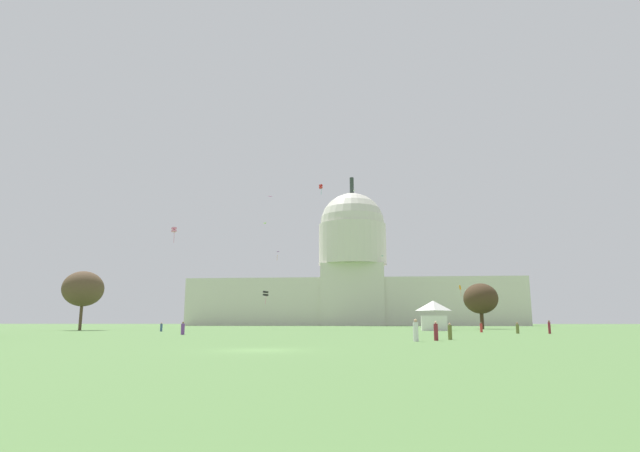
{
  "coord_description": "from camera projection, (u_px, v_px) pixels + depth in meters",
  "views": [
    {
      "loc": [
        6.11,
        -28.86,
        1.54
      ],
      "look_at": [
        -3.9,
        76.46,
        21.27
      ],
      "focal_mm": 28.95,
      "sensor_mm": 36.0,
      "label": 1
    }
  ],
  "objects": [
    {
      "name": "ground_plane",
      "position": [
        259.0,
        350.0,
        28.53
      ],
      "size": [
        800.0,
        800.0,
        0.0
      ],
      "primitive_type": "plane",
      "color": "#567F42"
    },
    {
      "name": "capitol_building",
      "position": [
        353.0,
        276.0,
        223.0
      ],
      "size": [
        142.13,
        29.39,
        65.21
      ],
      "color": "beige",
      "rests_on": "ground_plane"
    },
    {
      "name": "kite_white_high",
      "position": [
        355.0,
        192.0,
        178.54
      ],
      "size": [
        0.93,
        1.29,
        0.24
      ],
      "rotation": [
        0.0,
        0.0,
        1.9
      ],
      "color": "white"
    },
    {
      "name": "kite_orange_low",
      "position": [
        460.0,
        288.0,
        177.85
      ],
      "size": [
        0.74,
        0.96,
        3.87
      ],
      "rotation": [
        0.0,
        0.0,
        4.66
      ],
      "color": "orange"
    },
    {
      "name": "person_purple_front_center",
      "position": [
        183.0,
        329.0,
        63.71
      ],
      "size": [
        0.49,
        0.49,
        1.58
      ],
      "rotation": [
        0.0,
        0.0,
        1.68
      ],
      "color": "#703D93",
      "rests_on": "ground_plane"
    },
    {
      "name": "kite_turquoise_mid",
      "position": [
        383.0,
        256.0,
        200.0
      ],
      "size": [
        1.05,
        1.46,
        0.21
      ],
      "rotation": [
        0.0,
        0.0,
        1.18
      ],
      "color": "teal"
    },
    {
      "name": "person_maroon_lawn_far_right",
      "position": [
        436.0,
        332.0,
        43.26
      ],
      "size": [
        0.45,
        0.45,
        1.61
      ],
      "rotation": [
        0.0,
        0.0,
        0.33
      ],
      "color": "maroon",
      "rests_on": "ground_plane"
    },
    {
      "name": "kite_pink_low",
      "position": [
        174.0,
        230.0,
        91.53
      ],
      "size": [
        1.01,
        1.01,
        2.81
      ],
      "rotation": [
        0.0,
        0.0,
        0.84
      ],
      "color": "pink"
    },
    {
      "name": "kite_violet_mid",
      "position": [
        276.0,
        253.0,
        187.75
      ],
      "size": [
        1.57,
        1.98,
        2.98
      ],
      "rotation": [
        0.0,
        0.0,
        5.19
      ],
      "color": "purple"
    },
    {
      "name": "person_white_aisle_center",
      "position": [
        416.0,
        331.0,
        41.61
      ],
      "size": [
        0.58,
        0.58,
        1.79
      ],
      "rotation": [
        0.0,
        0.0,
        2.35
      ],
      "color": "silver",
      "rests_on": "ground_plane"
    },
    {
      "name": "person_olive_near_tent",
      "position": [
        450.0,
        332.0,
        45.47
      ],
      "size": [
        0.5,
        0.5,
        1.47
      ],
      "rotation": [
        0.0,
        0.0,
        0.58
      ],
      "color": "olive",
      "rests_on": "ground_plane"
    },
    {
      "name": "kite_red_high",
      "position": [
        321.0,
        187.0,
        141.35
      ],
      "size": [
        1.03,
        0.98,
        2.87
      ],
      "rotation": [
        0.0,
        0.0,
        4.58
      ],
      "color": "red"
    },
    {
      "name": "kite_magenta_high",
      "position": [
        270.0,
        197.0,
        164.78
      ],
      "size": [
        1.56,
        1.32,
        0.35
      ],
      "rotation": [
        0.0,
        0.0,
        3.59
      ],
      "color": "#D1339E"
    },
    {
      "name": "person_denim_back_left",
      "position": [
        161.0,
        327.0,
        85.32
      ],
      "size": [
        0.51,
        0.51,
        1.47
      ],
      "rotation": [
        0.0,
        0.0,
        3.6
      ],
      "color": "#3D5684",
      "rests_on": "ground_plane"
    },
    {
      "name": "person_red_back_center",
      "position": [
        481.0,
        328.0,
        78.31
      ],
      "size": [
        0.56,
        0.56,
        1.56
      ],
      "rotation": [
        0.0,
        0.0,
        3.97
      ],
      "color": "red",
      "rests_on": "ground_plane"
    },
    {
      "name": "kite_lime_high",
      "position": [
        266.0,
        224.0,
        185.23
      ],
      "size": [
        1.51,
        1.51,
        0.32
      ],
      "rotation": [
        0.0,
        0.0,
        2.36
      ],
      "color": "#8CD133"
    },
    {
      "name": "kite_black_low",
      "position": [
        266.0,
        294.0,
        121.85
      ],
      "size": [
        1.32,
        1.31,
        3.07
      ],
      "rotation": [
        0.0,
        0.0,
        4.14
      ],
      "color": "black"
    },
    {
      "name": "tree_west_far",
      "position": [
        83.0,
        289.0,
        97.73
      ],
      "size": [
        10.11,
        9.96,
        11.08
      ],
      "color": "brown",
      "rests_on": "ground_plane"
    },
    {
      "name": "person_maroon_near_tree_east",
      "position": [
        549.0,
        327.0,
        68.48
      ],
      "size": [
        0.46,
        0.46,
        1.78
      ],
      "rotation": [
        0.0,
        0.0,
        0.67
      ],
      "color": "maroon",
      "rests_on": "ground_plane"
    },
    {
      "name": "event_tent",
      "position": [
        434.0,
        316.0,
        94.22
      ],
      "size": [
        5.01,
        5.24,
        5.41
      ],
      "rotation": [
        0.0,
        0.0,
        -0.07
      ],
      "color": "white",
      "rests_on": "ground_plane"
    },
    {
      "name": "tree_east_near",
      "position": [
        481.0,
        299.0,
        116.52
      ],
      "size": [
        9.08,
        9.27,
        10.18
      ],
      "color": "#42301E",
      "rests_on": "ground_plane"
    },
    {
      "name": "person_olive_deep_crowd",
      "position": [
        517.0,
        329.0,
        69.88
      ],
      "size": [
        0.45,
        0.45,
        1.49
      ],
      "rotation": [
        0.0,
        0.0,
        4.76
      ],
      "color": "olive",
      "rests_on": "ground_plane"
    }
  ]
}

